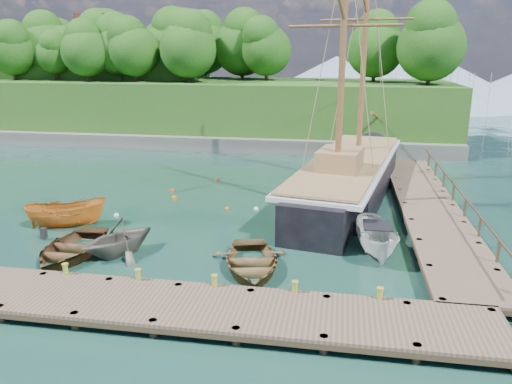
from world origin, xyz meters
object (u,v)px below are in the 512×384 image
cabin_boat_white (376,254)px  rowboat_0 (72,256)px  rowboat_2 (251,270)px  rowboat_1 (119,254)px  schooner (348,180)px  motorboat_orange (68,226)px

cabin_boat_white → rowboat_0: bearing=-178.3°
rowboat_0 → rowboat_2: rowboat_0 is taller
rowboat_1 → rowboat_2: 6.32m
schooner → rowboat_2: bearing=-97.9°
motorboat_orange → rowboat_1: bearing=-145.9°
rowboat_0 → rowboat_2: bearing=-1.3°
rowboat_1 → cabin_boat_white: (11.66, 1.99, 0.00)m
rowboat_0 → cabin_boat_white: size_ratio=1.14×
rowboat_0 → rowboat_2: 8.38m
rowboat_0 → cabin_boat_white: 13.98m
cabin_boat_white → schooner: schooner is taller
motorboat_orange → cabin_boat_white: (16.01, -1.09, 0.00)m
cabin_boat_white → schooner: size_ratio=0.17×
rowboat_1 → rowboat_2: bearing=26.2°
rowboat_0 → rowboat_1: size_ratio=1.37×
rowboat_2 → schooner: schooner is taller
rowboat_1 → schooner: 15.47m
rowboat_1 → motorboat_orange: size_ratio=0.86×
rowboat_1 → rowboat_2: rowboat_1 is taller
rowboat_2 → schooner: size_ratio=0.18×
rowboat_0 → rowboat_1: bearing=13.7°
rowboat_0 → motorboat_orange: 4.26m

